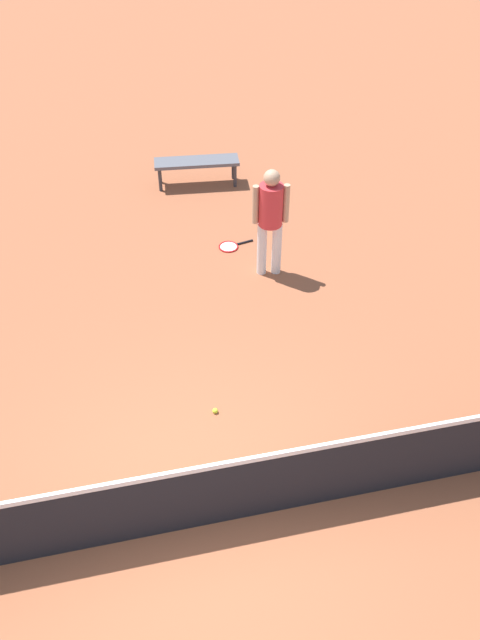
% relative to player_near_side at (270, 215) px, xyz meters
% --- Properties ---
extents(ground_plane, '(40.00, 40.00, 0.00)m').
position_rel_player_near_side_xyz_m(ground_plane, '(1.77, 3.99, -1.01)').
color(ground_plane, '#9E5638').
extents(court_net, '(10.09, 0.09, 1.07)m').
position_rel_player_near_side_xyz_m(court_net, '(1.77, 3.99, -0.51)').
color(court_net, '#4C4C51').
rests_on(court_net, ground_plane).
extents(player_near_side, '(0.53, 0.38, 1.70)m').
position_rel_player_near_side_xyz_m(player_near_side, '(0.00, 0.00, 0.00)').
color(player_near_side, white).
rests_on(player_near_side, ground_plane).
extents(tennis_racket_near_player, '(0.61, 0.37, 0.03)m').
position_rel_player_near_side_xyz_m(tennis_racket_near_player, '(0.43, -0.77, -1.00)').
color(tennis_racket_near_player, red).
rests_on(tennis_racket_near_player, ground_plane).
extents(tennis_ball_near_player, '(0.07, 0.07, 0.07)m').
position_rel_player_near_side_xyz_m(tennis_ball_near_player, '(1.73, 3.32, -0.98)').
color(tennis_ball_near_player, '#C6E033').
rests_on(tennis_ball_near_player, ground_plane).
extents(tennis_ball_by_net, '(0.07, 0.07, 0.07)m').
position_rel_player_near_side_xyz_m(tennis_ball_by_net, '(2.76, 3.49, -0.98)').
color(tennis_ball_by_net, '#C6E033').
rests_on(tennis_ball_by_net, ground_plane).
extents(tennis_ball_midcourt, '(0.07, 0.07, 0.07)m').
position_rel_player_near_side_xyz_m(tennis_ball_midcourt, '(1.31, 2.56, -0.98)').
color(tennis_ball_midcourt, '#C6E033').
rests_on(tennis_ball_midcourt, ground_plane).
extents(courtside_bench, '(1.53, 0.55, 0.48)m').
position_rel_player_near_side_xyz_m(courtside_bench, '(0.60, -2.86, -0.59)').
color(courtside_bench, '#595960').
rests_on(courtside_bench, ground_plane).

